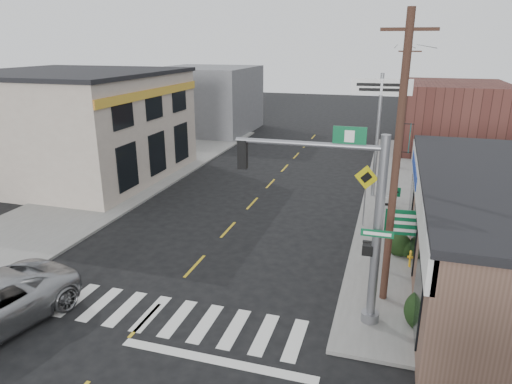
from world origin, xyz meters
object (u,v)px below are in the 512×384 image
(fire_hydrant, at_px, (412,258))
(utility_pole_near, at_px, (396,163))
(lamp_post, at_px, (398,147))
(dance_center_sign, at_px, (380,105))
(bare_tree, at_px, (463,192))
(traffic_signal_pole, at_px, (354,210))
(guide_sign, at_px, (406,230))
(utility_pole_far, at_px, (405,106))

(fire_hydrant, height_order, utility_pole_near, utility_pole_near)
(fire_hydrant, relative_size, lamp_post, 0.12)
(dance_center_sign, bearing_deg, utility_pole_near, -89.98)
(bare_tree, bearing_deg, utility_pole_near, -133.44)
(traffic_signal_pole, height_order, dance_center_sign, dance_center_sign)
(traffic_signal_pole, bearing_deg, utility_pole_near, 54.26)
(dance_center_sign, height_order, utility_pole_near, utility_pole_near)
(guide_sign, distance_m, utility_pole_near, 3.80)
(traffic_signal_pole, bearing_deg, lamp_post, 83.15)
(dance_center_sign, relative_size, utility_pole_far, 0.82)
(traffic_signal_pole, xyz_separation_m, bare_tree, (3.61, 4.22, -0.38))
(utility_pole_far, bearing_deg, lamp_post, -93.08)
(traffic_signal_pole, height_order, bare_tree, traffic_signal_pole)
(guide_sign, relative_size, fire_hydrant, 3.94)
(dance_center_sign, bearing_deg, lamp_post, -60.18)
(dance_center_sign, relative_size, bare_tree, 1.64)
(traffic_signal_pole, relative_size, guide_sign, 2.23)
(guide_sign, xyz_separation_m, dance_center_sign, (-1.63, 9.45, 3.44))
(guide_sign, height_order, fire_hydrant, guide_sign)
(guide_sign, relative_size, utility_pole_near, 0.29)
(utility_pole_near, xyz_separation_m, utility_pole_far, (0.44, 18.48, -0.53))
(utility_pole_far, bearing_deg, utility_pole_near, -92.56)
(utility_pole_near, bearing_deg, bare_tree, 43.35)
(fire_hydrant, xyz_separation_m, utility_pole_far, (-0.56, 15.71, 4.02))
(traffic_signal_pole, height_order, utility_pole_near, utility_pole_near)
(bare_tree, xyz_separation_m, utility_pole_far, (-2.05, 15.84, 1.03))
(utility_pole_near, bearing_deg, dance_center_sign, 91.73)
(guide_sign, height_order, utility_pole_far, utility_pole_far)
(fire_hydrant, distance_m, bare_tree, 3.34)
(traffic_signal_pole, xyz_separation_m, fire_hydrant, (2.12, 4.35, -3.37))
(fire_hydrant, height_order, dance_center_sign, dance_center_sign)
(lamp_post, height_order, dance_center_sign, dance_center_sign)
(dance_center_sign, relative_size, utility_pole_near, 0.73)
(lamp_post, distance_m, bare_tree, 7.62)
(utility_pole_near, bearing_deg, fire_hydrant, 66.93)
(traffic_signal_pole, xyz_separation_m, guide_sign, (1.75, 3.68, -1.93))
(lamp_post, bearing_deg, utility_pole_near, -86.87)
(guide_sign, relative_size, bare_tree, 0.66)
(traffic_signal_pole, height_order, utility_pole_far, utility_pole_far)
(guide_sign, height_order, dance_center_sign, dance_center_sign)
(traffic_signal_pole, xyz_separation_m, lamp_post, (1.28, 11.46, -0.42))
(dance_center_sign, height_order, bare_tree, dance_center_sign)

